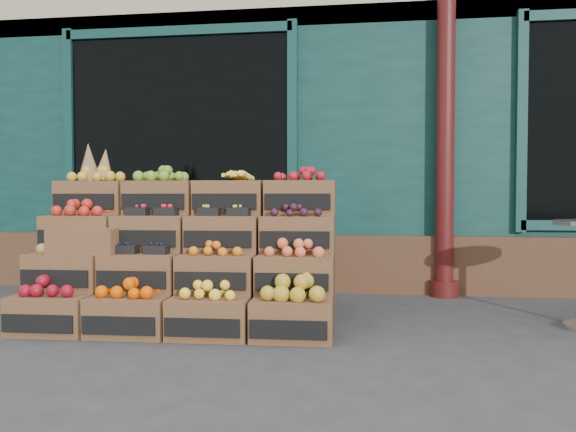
# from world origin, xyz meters

# --- Properties ---
(ground) EXTENTS (60.00, 60.00, 0.00)m
(ground) POSITION_xyz_m (0.00, 0.00, 0.00)
(ground) COLOR #363638
(ground) RESTS_ON ground
(shop_facade) EXTENTS (12.00, 6.24, 4.80)m
(shop_facade) POSITION_xyz_m (0.00, 5.11, 2.40)
(shop_facade) COLOR #103632
(shop_facade) RESTS_ON ground
(crate_display) EXTENTS (2.37, 1.21, 1.46)m
(crate_display) POSITION_xyz_m (-1.00, 0.61, 0.45)
(crate_display) COLOR brown
(crate_display) RESTS_ON ground
(spare_crates) EXTENTS (0.53, 0.39, 0.76)m
(spare_crates) POSITION_xyz_m (-1.73, 0.37, 0.38)
(spare_crates) COLOR brown
(spare_crates) RESTS_ON ground
(shopkeeper) EXTENTS (0.80, 0.68, 1.87)m
(shopkeeper) POSITION_xyz_m (-1.82, 2.66, 0.94)
(shopkeeper) COLOR #164D1B
(shopkeeper) RESTS_ON ground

